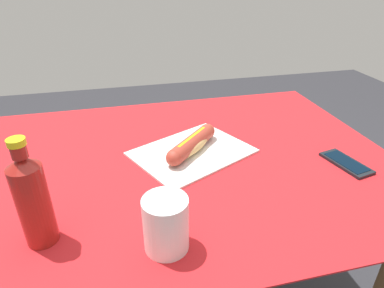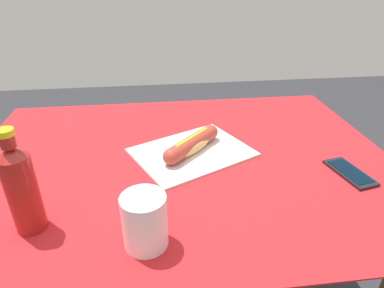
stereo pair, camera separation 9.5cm
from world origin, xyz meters
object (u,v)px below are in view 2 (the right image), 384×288
(soda_bottle, at_px, (21,188))
(hot_dog, at_px, (192,144))
(cell_phone, at_px, (350,173))
(drinking_cup, at_px, (145,221))

(soda_bottle, bearing_deg, hot_dog, 35.69)
(cell_phone, distance_m, soda_bottle, 0.78)
(cell_phone, height_order, soda_bottle, soda_bottle)
(hot_dog, bearing_deg, cell_phone, -21.91)
(hot_dog, distance_m, drinking_cup, 0.37)
(cell_phone, xyz_separation_m, drinking_cup, (-0.53, -0.18, 0.05))
(hot_dog, height_order, cell_phone, hot_dog)
(drinking_cup, bearing_deg, soda_bottle, 162.29)
(cell_phone, relative_size, soda_bottle, 0.66)
(cell_phone, height_order, drinking_cup, drinking_cup)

